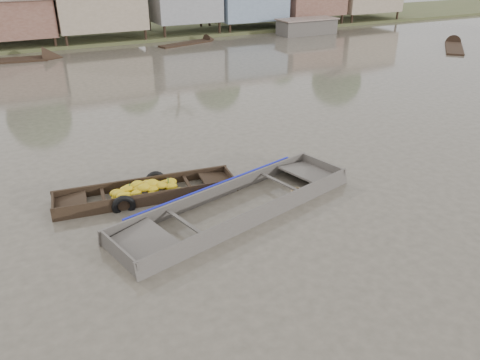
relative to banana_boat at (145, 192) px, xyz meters
name	(u,v)px	position (x,y,z in m)	size (l,w,h in m)	color
ground	(237,221)	(1.85, -2.47, -0.14)	(120.00, 120.00, 0.00)	#4A4439
banana_boat	(145,192)	(0.00, 0.00, 0.00)	(5.45, 1.88, 0.73)	black
viewer_boat	(237,208)	(2.10, -1.94, -0.08)	(7.72, 3.76, 0.60)	#46403B
distant_boats	(222,40)	(12.46, 21.67, 0.14)	(48.64, 15.56, 1.38)	black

